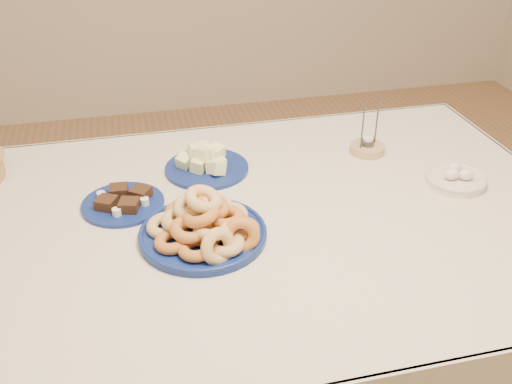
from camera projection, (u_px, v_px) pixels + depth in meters
dining_table at (252, 249)px, 1.50m from camera, size 1.71×1.11×0.75m
donut_platter at (204, 226)px, 1.34m from camera, size 0.39×0.39×0.14m
melon_plate at (206, 163)px, 1.63m from camera, size 0.24×0.24×0.08m
brownie_plate at (123, 202)px, 1.48m from camera, size 0.26×0.26×0.04m
candle_holder at (367, 147)px, 1.74m from camera, size 0.14×0.14×0.18m
egg_bowl at (456, 178)px, 1.57m from camera, size 0.17×0.17×0.05m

